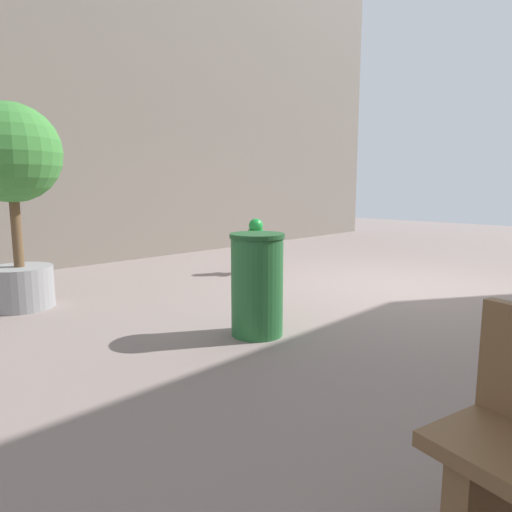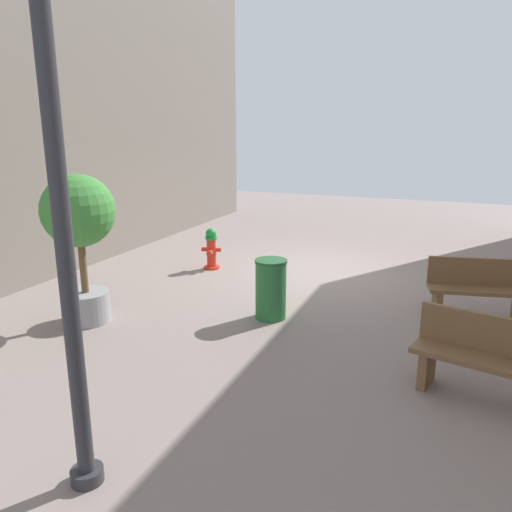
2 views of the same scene
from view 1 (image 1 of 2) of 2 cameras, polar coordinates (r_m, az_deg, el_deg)
name	(u,v)px [view 1 (image 1 of 2)]	position (r m, az deg, el deg)	size (l,w,h in m)	color
ground_plane	(401,287)	(6.65, 17.72, -3.71)	(23.40, 23.40, 0.00)	gray
building_facade_right	(39,28)	(8.97, -25.51, 24.39)	(0.70, 18.00, 7.85)	slate
fire_hydrant	(256,246)	(7.29, -0.04, 1.28)	(0.43, 0.41, 0.88)	red
planter_tree	(12,175)	(5.77, -28.22, 8.95)	(1.09, 1.09, 2.29)	gray
trash_bin	(257,285)	(4.24, 0.18, -3.59)	(0.51, 0.51, 0.96)	#266633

